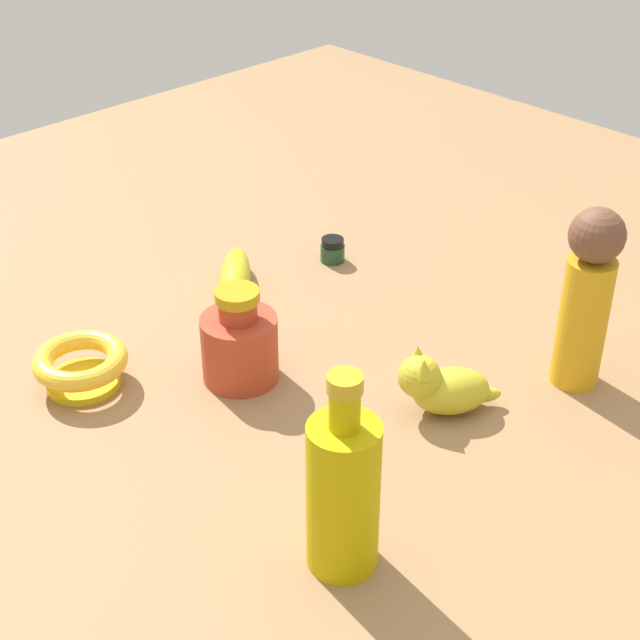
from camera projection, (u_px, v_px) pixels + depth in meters
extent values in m
plane|color=#936D47|center=(320.00, 372.00, 1.25)|extent=(2.00, 2.00, 0.00)
ellipsoid|color=gold|center=(451.00, 391.00, 1.17)|extent=(0.11, 0.10, 0.06)
sphere|color=gold|center=(419.00, 377.00, 1.15)|extent=(0.05, 0.05, 0.05)
cone|color=gold|center=(424.00, 368.00, 1.12)|extent=(0.02, 0.02, 0.02)
cone|color=gold|center=(417.00, 354.00, 1.15)|extent=(0.02, 0.02, 0.02)
ellipsoid|color=gold|center=(484.00, 395.00, 1.18)|extent=(0.05, 0.04, 0.02)
cylinder|color=#AD3A22|center=(240.00, 348.00, 1.21)|extent=(0.10, 0.10, 0.09)
cylinder|color=#AD3A22|center=(238.00, 310.00, 1.18)|extent=(0.05, 0.05, 0.03)
cylinder|color=#B48B12|center=(237.00, 296.00, 1.17)|extent=(0.05, 0.05, 0.01)
cylinder|color=gold|center=(84.00, 381.00, 1.22)|extent=(0.09, 0.09, 0.01)
torus|color=yellow|center=(80.00, 360.00, 1.20)|extent=(0.12, 0.12, 0.03)
cylinder|color=#1E4226|center=(333.00, 253.00, 1.49)|extent=(0.04, 0.04, 0.03)
cylinder|color=gold|center=(333.00, 247.00, 1.48)|extent=(0.03, 0.03, 0.00)
cylinder|color=black|center=(333.00, 242.00, 1.48)|extent=(0.03, 0.03, 0.01)
cylinder|color=gold|center=(582.00, 322.00, 1.19)|extent=(0.08, 0.08, 0.17)
sphere|color=brown|center=(597.00, 235.00, 1.12)|extent=(0.07, 0.07, 0.07)
cylinder|color=#BAA406|center=(343.00, 497.00, 0.93)|extent=(0.07, 0.07, 0.17)
cylinder|color=#BAA406|center=(345.00, 410.00, 0.87)|extent=(0.03, 0.03, 0.04)
cylinder|color=gold|center=(345.00, 384.00, 0.86)|extent=(0.03, 0.03, 0.02)
ellipsoid|color=gold|center=(235.00, 279.00, 1.40)|extent=(0.15, 0.16, 0.04)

